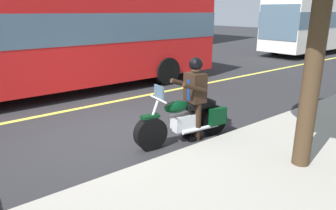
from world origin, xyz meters
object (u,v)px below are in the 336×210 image
bus_far (65,35)px  motorcycle_main (186,120)px  rider_main (195,92)px  bus_near (326,23)px

bus_far → motorcycle_main: bearing=93.6°
rider_main → bus_far: (0.54, -5.52, 0.84)m
bus_near → bus_far: (17.31, -0.07, 0.00)m
bus_near → bus_far: bearing=-0.2°
rider_main → bus_near: size_ratio=0.16×
rider_main → bus_near: 17.66m
rider_main → bus_near: (-16.78, -5.45, 0.84)m
motorcycle_main → rider_main: rider_main is taller
motorcycle_main → bus_far: bus_far is taller
rider_main → bus_far: 5.61m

